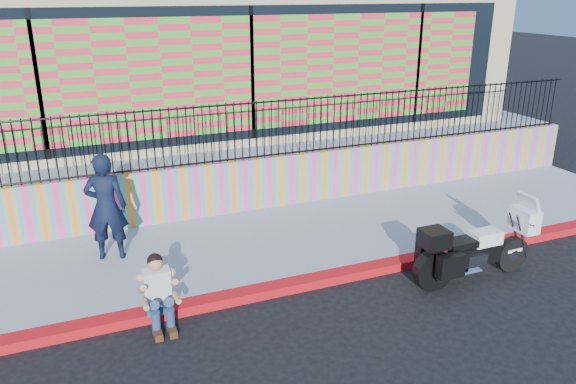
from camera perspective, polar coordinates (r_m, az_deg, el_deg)
ground at (r=9.48m, az=4.90°, el=-8.92°), size 90.00×90.00×0.00m
red_curb at (r=9.44m, az=4.92°, el=-8.52°), size 16.00×0.30×0.15m
sidewalk at (r=10.77m, az=0.92°, el=-4.68°), size 16.00×3.00×0.15m
mural_wall at (r=11.92m, az=-2.09°, el=1.03°), size 16.00×0.20×1.10m
metal_fence at (r=11.60m, az=-2.16°, el=6.41°), size 15.80×0.04×1.20m
elevated_platform at (r=16.64m, az=-8.25°, el=6.04°), size 16.00×10.00×1.25m
storefront_building at (r=16.01m, az=-8.52°, el=15.02°), size 14.00×8.06×4.00m
police_motorcycle at (r=9.69m, az=18.32°, el=-5.42°), size 2.22×0.73×1.38m
police_officer at (r=9.97m, az=-18.00°, el=-1.45°), size 0.77×0.60×1.88m
seated_man at (r=8.25m, az=-12.92°, el=-10.53°), size 0.54×0.71×1.06m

